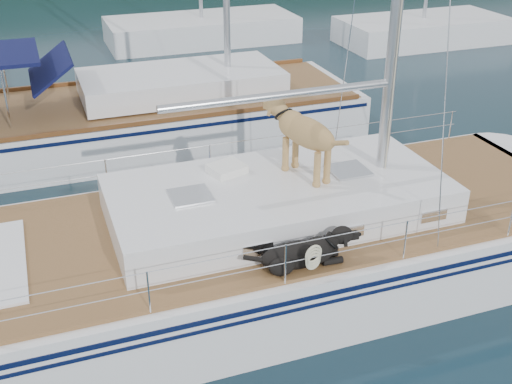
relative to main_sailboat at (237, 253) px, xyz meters
name	(u,v)px	position (x,y,z in m)	size (l,w,h in m)	color
ground	(231,289)	(-0.11, 0.00, -0.69)	(120.00, 120.00, 0.00)	black
main_sailboat	(237,253)	(0.00, 0.00, 0.00)	(12.00, 3.80, 14.01)	white
neighbor_sailboat	(140,119)	(-0.30, 6.65, -0.06)	(11.00, 3.50, 13.30)	white
bg_boat_center	(202,30)	(3.89, 16.00, -0.24)	(7.20, 3.00, 11.65)	white
bg_boat_east	(422,31)	(11.89, 13.00, -0.23)	(6.40, 3.00, 11.65)	white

